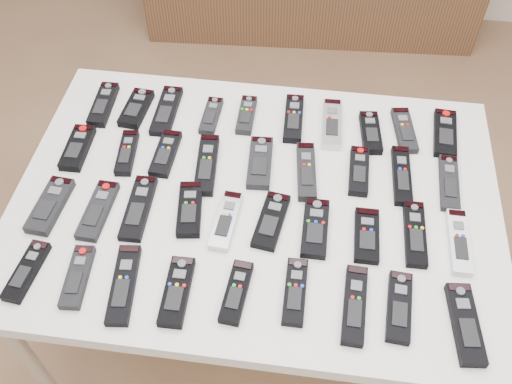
# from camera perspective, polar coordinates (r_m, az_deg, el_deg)

# --- Properties ---
(ground) EXTENTS (4.00, 4.00, 0.00)m
(ground) POSITION_cam_1_polar(r_m,az_deg,el_deg) (2.19, -2.11, -11.12)
(ground) COLOR brown
(ground) RESTS_ON ground
(table) EXTENTS (1.25, 0.88, 0.78)m
(table) POSITION_cam_1_polar(r_m,az_deg,el_deg) (1.52, -0.00, -1.86)
(table) COLOR white
(table) RESTS_ON ground
(remote_0) EXTENTS (0.06, 0.18, 0.02)m
(remote_0) POSITION_cam_1_polar(r_m,az_deg,el_deg) (1.75, -15.01, 8.46)
(remote_0) COLOR black
(remote_0) RESTS_ON table
(remote_1) EXTENTS (0.07, 0.15, 0.02)m
(remote_1) POSITION_cam_1_polar(r_m,az_deg,el_deg) (1.72, -11.88, 8.19)
(remote_1) COLOR black
(remote_1) RESTS_ON table
(remote_2) EXTENTS (0.06, 0.20, 0.02)m
(remote_2) POSITION_cam_1_polar(r_m,az_deg,el_deg) (1.70, -8.94, 8.03)
(remote_2) COLOR black
(remote_2) RESTS_ON table
(remote_3) EXTENTS (0.05, 0.14, 0.02)m
(remote_3) POSITION_cam_1_polar(r_m,az_deg,el_deg) (1.67, -4.50, 7.61)
(remote_3) COLOR black
(remote_3) RESTS_ON table
(remote_4) EXTENTS (0.05, 0.15, 0.02)m
(remote_4) POSITION_cam_1_polar(r_m,az_deg,el_deg) (1.66, -0.96, 7.70)
(remote_4) COLOR black
(remote_4) RESTS_ON table
(remote_5) EXTENTS (0.06, 0.18, 0.02)m
(remote_5) POSITION_cam_1_polar(r_m,az_deg,el_deg) (1.66, 3.78, 7.35)
(remote_5) COLOR black
(remote_5) RESTS_ON table
(remote_6) EXTENTS (0.06, 0.19, 0.02)m
(remote_6) POSITION_cam_1_polar(r_m,az_deg,el_deg) (1.65, 7.58, 6.76)
(remote_6) COLOR #B7B7BC
(remote_6) RESTS_ON table
(remote_7) EXTENTS (0.07, 0.16, 0.02)m
(remote_7) POSITION_cam_1_polar(r_m,az_deg,el_deg) (1.64, 11.39, 5.84)
(remote_7) COLOR black
(remote_7) RESTS_ON table
(remote_8) EXTENTS (0.07, 0.17, 0.02)m
(remote_8) POSITION_cam_1_polar(r_m,az_deg,el_deg) (1.67, 14.61, 6.00)
(remote_8) COLOR black
(remote_8) RESTS_ON table
(remote_9) EXTENTS (0.07, 0.18, 0.02)m
(remote_9) POSITION_cam_1_polar(r_m,az_deg,el_deg) (1.70, 18.38, 5.59)
(remote_9) COLOR black
(remote_9) RESTS_ON table
(remote_10) EXTENTS (0.06, 0.16, 0.02)m
(remote_10) POSITION_cam_1_polar(r_m,az_deg,el_deg) (1.64, -17.42, 4.24)
(remote_10) COLOR black
(remote_10) RESTS_ON table
(remote_11) EXTENTS (0.06, 0.16, 0.02)m
(remote_11) POSITION_cam_1_polar(r_m,az_deg,el_deg) (1.60, -12.78, 3.85)
(remote_11) COLOR black
(remote_11) RESTS_ON table
(remote_12) EXTENTS (0.06, 0.16, 0.02)m
(remote_12) POSITION_cam_1_polar(r_m,az_deg,el_deg) (1.58, -9.03, 3.84)
(remote_12) COLOR black
(remote_12) RESTS_ON table
(remote_13) EXTENTS (0.07, 0.21, 0.02)m
(remote_13) POSITION_cam_1_polar(r_m,az_deg,el_deg) (1.53, -4.95, 2.75)
(remote_13) COLOR black
(remote_13) RESTS_ON table
(remote_14) EXTENTS (0.07, 0.18, 0.02)m
(remote_14) POSITION_cam_1_polar(r_m,az_deg,el_deg) (1.53, 0.40, 2.96)
(remote_14) COLOR black
(remote_14) RESTS_ON table
(remote_15) EXTENTS (0.07, 0.19, 0.02)m
(remote_15) POSITION_cam_1_polar(r_m,az_deg,el_deg) (1.52, 5.05, 2.07)
(remote_15) COLOR black
(remote_15) RESTS_ON table
(remote_16) EXTENTS (0.05, 0.16, 0.02)m
(remote_16) POSITION_cam_1_polar(r_m,az_deg,el_deg) (1.54, 10.26, 2.08)
(remote_16) COLOR black
(remote_16) RESTS_ON table
(remote_17) EXTENTS (0.05, 0.20, 0.02)m
(remote_17) POSITION_cam_1_polar(r_m,az_deg,el_deg) (1.55, 14.36, 1.62)
(remote_17) COLOR black
(remote_17) RESTS_ON table
(remote_18) EXTENTS (0.05, 0.18, 0.02)m
(remote_18) POSITION_cam_1_polar(r_m,az_deg,el_deg) (1.57, 18.74, 0.87)
(remote_18) COLOR black
(remote_18) RESTS_ON table
(remote_19) EXTENTS (0.07, 0.18, 0.02)m
(remote_19) POSITION_cam_1_polar(r_m,az_deg,el_deg) (1.53, -19.90, -1.27)
(remote_19) COLOR black
(remote_19) RESTS_ON table
(remote_20) EXTENTS (0.06, 0.18, 0.02)m
(remote_20) POSITION_cam_1_polar(r_m,az_deg,el_deg) (1.48, -15.53, -1.78)
(remote_20) COLOR black
(remote_20) RESTS_ON table
(remote_21) EXTENTS (0.06, 0.20, 0.02)m
(remote_21) POSITION_cam_1_polar(r_m,az_deg,el_deg) (1.47, -11.66, -1.57)
(remote_21) COLOR black
(remote_21) RESTS_ON table
(remote_22) EXTENTS (0.08, 0.17, 0.02)m
(remote_22) POSITION_cam_1_polar(r_m,az_deg,el_deg) (1.44, -6.64, -1.72)
(remote_22) COLOR black
(remote_22) RESTS_ON table
(remote_23) EXTENTS (0.06, 0.18, 0.02)m
(remote_23) POSITION_cam_1_polar(r_m,az_deg,el_deg) (1.41, -3.02, -2.85)
(remote_23) COLOR #B7B7BC
(remote_23) RESTS_ON table
(remote_24) EXTENTS (0.08, 0.18, 0.02)m
(remote_24) POSITION_cam_1_polar(r_m,az_deg,el_deg) (1.41, 1.52, -2.89)
(remote_24) COLOR black
(remote_24) RESTS_ON table
(remote_25) EXTENTS (0.06, 0.17, 0.02)m
(remote_25) POSITION_cam_1_polar(r_m,az_deg,el_deg) (1.40, 5.93, -3.61)
(remote_25) COLOR black
(remote_25) RESTS_ON table
(remote_26) EXTENTS (0.06, 0.15, 0.02)m
(remote_26) POSITION_cam_1_polar(r_m,az_deg,el_deg) (1.41, 11.01, -4.29)
(remote_26) COLOR black
(remote_26) RESTS_ON table
(remote_27) EXTENTS (0.05, 0.19, 0.02)m
(remote_27) POSITION_cam_1_polar(r_m,az_deg,el_deg) (1.44, 15.61, -4.04)
(remote_27) COLOR black
(remote_27) RESTS_ON table
(remote_28) EXTENTS (0.05, 0.18, 0.02)m
(remote_28) POSITION_cam_1_polar(r_m,az_deg,el_deg) (1.46, 19.63, -4.72)
(remote_28) COLOR silver
(remote_28) RESTS_ON table
(remote_29) EXTENTS (0.06, 0.16, 0.02)m
(remote_29) POSITION_cam_1_polar(r_m,az_deg,el_deg) (1.43, -21.96, -7.35)
(remote_29) COLOR black
(remote_29) RESTS_ON table
(remote_30) EXTENTS (0.06, 0.16, 0.02)m
(remote_30) POSITION_cam_1_polar(r_m,az_deg,el_deg) (1.38, -17.42, -8.08)
(remote_30) COLOR black
(remote_30) RESTS_ON table
(remote_31) EXTENTS (0.07, 0.21, 0.02)m
(remote_31) POSITION_cam_1_polar(r_m,az_deg,el_deg) (1.35, -13.08, -8.98)
(remote_31) COLOR black
(remote_31) RESTS_ON table
(remote_32) EXTENTS (0.06, 0.17, 0.02)m
(remote_32) POSITION_cam_1_polar(r_m,az_deg,el_deg) (1.31, -7.92, -9.82)
(remote_32) COLOR black
(remote_32) RESTS_ON table
(remote_33) EXTENTS (0.06, 0.16, 0.02)m
(remote_33) POSITION_cam_1_polar(r_m,az_deg,el_deg) (1.30, -1.97, -9.98)
(remote_33) COLOR black
(remote_33) RESTS_ON table
(remote_34) EXTENTS (0.05, 0.17, 0.02)m
(remote_34) POSITION_cam_1_polar(r_m,az_deg,el_deg) (1.31, 3.93, -9.91)
(remote_34) COLOR black
(remote_34) RESTS_ON table
(remote_35) EXTENTS (0.06, 0.19, 0.02)m
(remote_35) POSITION_cam_1_polar(r_m,az_deg,el_deg) (1.31, 9.83, -11.06)
(remote_35) COLOR black
(remote_35) RESTS_ON table
(remote_36) EXTENTS (0.06, 0.17, 0.02)m
(remote_36) POSITION_cam_1_polar(r_m,az_deg,el_deg) (1.32, 14.12, -11.08)
(remote_36) COLOR black
(remote_36) RESTS_ON table
(remote_37) EXTENTS (0.07, 0.19, 0.02)m
(remote_37) POSITION_cam_1_polar(r_m,az_deg,el_deg) (1.35, 20.20, -12.27)
(remote_37) COLOR black
(remote_37) RESTS_ON table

